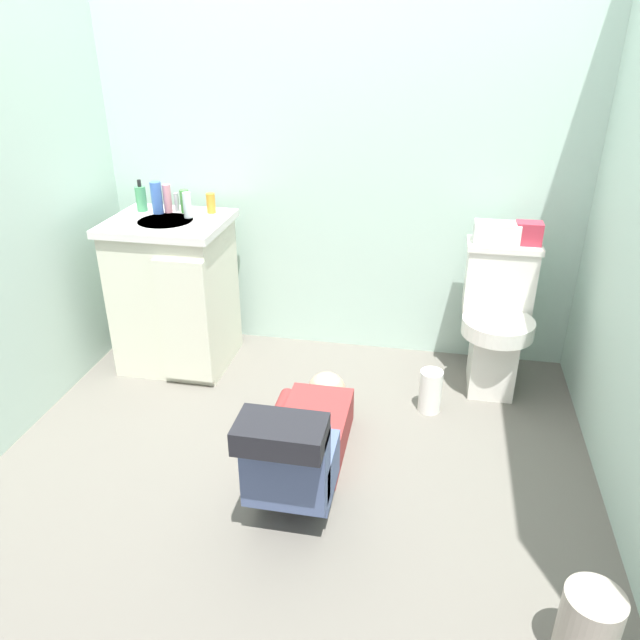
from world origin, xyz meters
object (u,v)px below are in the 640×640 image
(vanity_cabinet, at_px, (175,292))
(soap_dispenser, at_px, (141,198))
(bottle_amber, at_px, (211,203))
(tissue_box, at_px, (497,232))
(bottle_clear, at_px, (187,205))
(bottle_green, at_px, (185,201))
(toilet, at_px, (496,320))
(toiletry_bag, at_px, (529,233))
(person_plumber, at_px, (303,440))
(bottle_blue, at_px, (157,198))
(bottle_pink, at_px, (167,199))
(paper_towel_roll, at_px, (430,391))
(trash_can, at_px, (587,629))
(faucet, at_px, (177,203))

(vanity_cabinet, bearing_deg, soap_dispenser, 146.90)
(bottle_amber, bearing_deg, tissue_box, 0.34)
(tissue_box, relative_size, bottle_clear, 1.70)
(bottle_green, bearing_deg, vanity_cabinet, -106.47)
(bottle_clear, xyz_separation_m, bottle_amber, (0.09, 0.10, -0.01))
(toilet, relative_size, vanity_cabinet, 0.91)
(toiletry_bag, bearing_deg, person_plumber, -132.50)
(bottle_green, bearing_deg, person_plumber, -49.05)
(person_plumber, distance_m, bottle_green, 1.46)
(bottle_blue, bearing_deg, vanity_cabinet, -47.76)
(tissue_box, distance_m, bottle_pink, 1.69)
(toiletry_bag, height_order, bottle_blue, bottle_blue)
(toiletry_bag, bearing_deg, paper_towel_roll, -134.65)
(bottle_clear, distance_m, trash_can, 2.48)
(bottle_pink, relative_size, bottle_amber, 1.43)
(tissue_box, relative_size, bottle_green, 1.83)
(tissue_box, relative_size, toiletry_bag, 1.77)
(soap_dispenser, bearing_deg, trash_can, -37.89)
(person_plumber, bearing_deg, soap_dispenser, 138.57)
(soap_dispenser, distance_m, bottle_green, 0.24)
(soap_dispenser, distance_m, bottle_clear, 0.29)
(toilet, distance_m, tissue_box, 0.44)
(tissue_box, xyz_separation_m, trash_can, (0.24, -1.66, -0.66))
(tissue_box, relative_size, bottle_blue, 1.34)
(faucet, distance_m, soap_dispenser, 0.19)
(faucet, relative_size, bottle_clear, 0.77)
(person_plumber, distance_m, bottle_clear, 1.38)
(faucet, bearing_deg, soap_dispenser, -173.99)
(bottle_green, bearing_deg, toilet, -2.24)
(bottle_blue, relative_size, bottle_pink, 1.12)
(person_plumber, xyz_separation_m, bottle_pink, (-0.93, 0.95, 0.72))
(trash_can, bearing_deg, bottle_blue, 141.14)
(person_plumber, distance_m, tissue_box, 1.40)
(toilet, height_order, tissue_box, tissue_box)
(toilet, relative_size, bottle_clear, 5.78)
(bottle_pink, distance_m, bottle_green, 0.09)
(vanity_cabinet, bearing_deg, bottle_clear, 32.49)
(bottle_green, xyz_separation_m, bottle_clear, (0.05, -0.09, 0.00))
(tissue_box, relative_size, bottle_amber, 2.13)
(bottle_blue, xyz_separation_m, trash_can, (1.97, -1.59, -0.77))
(bottle_clear, bearing_deg, bottle_green, 119.74)
(person_plumber, distance_m, bottle_amber, 1.40)
(vanity_cabinet, xyz_separation_m, toiletry_bag, (1.79, 0.17, 0.39))
(faucet, bearing_deg, trash_can, -40.93)
(faucet, xyz_separation_m, person_plumber, (0.89, -0.97, -0.69))
(vanity_cabinet, height_order, paper_towel_roll, vanity_cabinet)
(person_plumber, relative_size, soap_dispenser, 6.42)
(toiletry_bag, distance_m, bottle_green, 1.75)
(toilet, relative_size, bottle_pink, 5.09)
(bottle_pink, distance_m, bottle_clear, 0.15)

